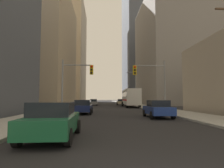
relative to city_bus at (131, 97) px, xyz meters
name	(u,v)px	position (x,y,z in m)	size (l,w,h in m)	color
sidewalk_left	(80,105)	(-11.43, 13.85, -1.85)	(3.92, 160.00, 0.15)	#9E9E99
sidewalk_right	(133,104)	(2.82, 13.85, -1.85)	(3.92, 160.00, 0.15)	#9E9E99
city_bus	(131,97)	(0.00, 0.00, 0.00)	(2.95, 11.59, 3.40)	silver
sedan_green	(53,120)	(-7.76, -30.05, -1.16)	(1.95, 4.25, 1.52)	#195938
sedan_blue	(158,109)	(-0.84, -21.50, -1.16)	(1.95, 4.22, 1.52)	navy
sedan_navy	(83,107)	(-7.73, -17.05, -1.16)	(1.95, 4.24, 1.52)	#141E4C
sedan_grey	(94,102)	(-7.65, 8.99, -1.16)	(1.95, 4.26, 1.52)	slate
sedan_beige	(121,102)	(-0.76, 11.95, -1.16)	(1.95, 4.20, 1.52)	#C6B793
traffic_signal_near_left	(76,77)	(-8.60, -16.62, 2.10)	(3.48, 0.44, 6.00)	gray
traffic_signal_near_right	(151,78)	(-0.13, -16.61, 2.11)	(3.74, 0.44, 6.00)	gray
street_lamp_right	(134,85)	(1.26, 2.80, 2.57)	(2.00, 0.32, 7.50)	gray
building_left_mid_office	(20,50)	(-27.00, 12.98, 12.47)	(25.53, 26.52, 28.79)	tan
building_left_far_tower	(64,53)	(-23.20, 51.90, 20.91)	(18.40, 28.08, 45.69)	tan
building_right_mid_block	(180,53)	(16.61, 15.51, 12.83)	(21.11, 25.60, 29.51)	gray
building_right_far_highrise	(140,37)	(12.97, 52.81, 29.48)	(15.04, 28.59, 62.81)	#4C515B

